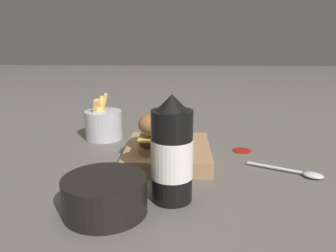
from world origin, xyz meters
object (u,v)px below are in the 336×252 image
Objects in this scene: ketchup_bottle at (172,154)px; fries_basket at (104,124)px; burger at (158,132)px; side_bowl at (105,194)px; spoon at (302,173)px; serving_board at (168,153)px.

ketchup_bottle is 0.44m from fries_basket.
burger is 0.66× the size of side_bowl.
burger is at bearing 160.62° from side_bowl.
spoon is at bearing 81.71° from burger.
fries_basket is 0.89× the size of spoon.
fries_basket is (-0.38, -0.21, -0.05)m from ketchup_bottle.
serving_board is 2.49× the size of burger.
side_bowl is (0.43, 0.10, -0.01)m from fries_basket.
side_bowl is (0.05, -0.11, -0.06)m from ketchup_bottle.
ketchup_bottle is (0.21, 0.01, 0.07)m from serving_board.
serving_board is 1.73× the size of fries_basket.
ketchup_bottle is 1.45× the size of fries_basket.
burger is 0.33m from spoon.
ketchup_bottle reaches higher than burger.
side_bowl is 0.94× the size of spoon.
fries_basket is at bearing -166.77° from side_bowl.
fries_basket is (-0.21, -0.18, -0.04)m from burger.
ketchup_bottle reaches higher than side_bowl.
fries_basket is at bearing -130.47° from serving_board.
spoon is at bearing 62.42° from fries_basket.
spoon is (0.05, 0.32, -0.08)m from burger.
ketchup_bottle is 1.28× the size of spoon.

